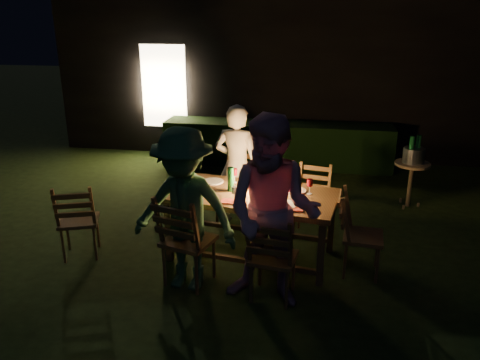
% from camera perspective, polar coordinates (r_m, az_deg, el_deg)
% --- Properties ---
extents(garden_envelope, '(40.00, 40.00, 3.20)m').
position_cam_1_polar(garden_envelope, '(10.94, 8.55, 13.47)').
color(garden_envelope, black).
rests_on(garden_envelope, ground).
extents(dining_table, '(2.00, 1.20, 0.79)m').
position_cam_1_polar(dining_table, '(5.28, 1.43, -2.42)').
color(dining_table, '#4F361A').
rests_on(dining_table, ground).
extents(chair_near_left, '(0.59, 0.61, 1.06)m').
position_cam_1_polar(chair_near_left, '(4.94, -6.35, -9.15)').
color(chair_near_left, '#4F361A').
rests_on(chair_near_left, ground).
extents(chair_near_right, '(0.49, 0.52, 0.97)m').
position_cam_1_polar(chair_near_right, '(4.69, 3.98, -11.11)').
color(chair_near_right, '#4F361A').
rests_on(chair_near_right, ground).
extents(chair_far_left, '(0.56, 0.59, 1.02)m').
position_cam_1_polar(chair_far_left, '(6.24, -0.50, -2.85)').
color(chair_far_left, '#4F361A').
rests_on(chair_far_left, ground).
extents(chair_far_right, '(0.49, 0.51, 0.94)m').
position_cam_1_polar(chair_far_right, '(6.03, 8.55, -4.16)').
color(chair_far_right, '#4F361A').
rests_on(chair_far_right, ground).
extents(chair_end, '(0.50, 0.47, 0.97)m').
position_cam_1_polar(chair_end, '(5.27, 14.42, -8.10)').
color(chair_end, '#4F361A').
rests_on(chair_end, ground).
extents(chair_spare, '(0.56, 0.58, 0.96)m').
position_cam_1_polar(chair_spare, '(5.76, -18.92, -6.14)').
color(chair_spare, '#4F361A').
rests_on(chair_spare, ground).
extents(person_house_side, '(0.64, 0.47, 1.63)m').
position_cam_1_polar(person_house_side, '(6.11, -0.38, 1.71)').
color(person_house_side, beige).
rests_on(person_house_side, ground).
extents(person_opp_right, '(1.00, 0.83, 1.87)m').
position_cam_1_polar(person_opp_right, '(4.36, 4.01, -4.12)').
color(person_opp_right, '#BB8199').
rests_on(person_opp_right, ground).
extents(person_opp_left, '(1.17, 0.78, 1.69)m').
position_cam_1_polar(person_opp_left, '(4.67, -6.80, -3.75)').
color(person_opp_left, '#2D5A35').
rests_on(person_opp_left, ground).
extents(lantern, '(0.16, 0.16, 0.35)m').
position_cam_1_polar(lantern, '(5.23, 2.13, 0.10)').
color(lantern, white).
rests_on(lantern, dining_table).
extents(plate_far_left, '(0.25, 0.25, 0.01)m').
position_cam_1_polar(plate_far_left, '(5.62, -3.29, -0.17)').
color(plate_far_left, white).
rests_on(plate_far_left, dining_table).
extents(plate_near_left, '(0.25, 0.25, 0.01)m').
position_cam_1_polar(plate_near_left, '(5.24, -5.04, -1.70)').
color(plate_near_left, white).
rests_on(plate_near_left, dining_table).
extents(plate_far_right, '(0.25, 0.25, 0.01)m').
position_cam_1_polar(plate_far_right, '(5.35, 6.73, -1.28)').
color(plate_far_right, white).
rests_on(plate_far_right, dining_table).
extents(plate_near_right, '(0.25, 0.25, 0.01)m').
position_cam_1_polar(plate_near_right, '(4.95, 5.69, -3.00)').
color(plate_near_right, white).
rests_on(plate_near_right, dining_table).
extents(wineglass_a, '(0.06, 0.06, 0.18)m').
position_cam_1_polar(wineglass_a, '(5.56, -0.68, 0.54)').
color(wineglass_a, '#59070F').
rests_on(wineglass_a, dining_table).
extents(wineglass_b, '(0.06, 0.06, 0.18)m').
position_cam_1_polar(wineglass_b, '(5.36, -6.32, -0.32)').
color(wineglass_b, '#59070F').
rests_on(wineglass_b, dining_table).
extents(wineglass_c, '(0.06, 0.06, 0.18)m').
position_cam_1_polar(wineglass_c, '(4.90, 3.86, -2.18)').
color(wineglass_c, '#59070F').
rests_on(wineglass_c, dining_table).
extents(wineglass_d, '(0.06, 0.06, 0.18)m').
position_cam_1_polar(wineglass_d, '(5.26, 8.49, -0.81)').
color(wineglass_d, '#59070F').
rests_on(wineglass_d, dining_table).
extents(wineglass_e, '(0.06, 0.06, 0.18)m').
position_cam_1_polar(wineglass_e, '(4.99, -0.66, -1.74)').
color(wineglass_e, silver).
rests_on(wineglass_e, dining_table).
extents(bottle_table, '(0.07, 0.07, 0.28)m').
position_cam_1_polar(bottle_table, '(5.28, -1.15, 0.09)').
color(bottle_table, '#0F471E').
rests_on(bottle_table, dining_table).
extents(napkin_left, '(0.18, 0.14, 0.01)m').
position_cam_1_polar(napkin_left, '(5.01, -1.27, -2.63)').
color(napkin_left, red).
rests_on(napkin_left, dining_table).
extents(napkin_right, '(0.18, 0.14, 0.01)m').
position_cam_1_polar(napkin_right, '(4.86, 6.63, -3.49)').
color(napkin_right, red).
rests_on(napkin_right, dining_table).
extents(phone, '(0.14, 0.07, 0.01)m').
position_cam_1_polar(phone, '(5.20, -6.09, -1.95)').
color(phone, black).
rests_on(phone, dining_table).
extents(side_table, '(0.50, 0.50, 0.67)m').
position_cam_1_polar(side_table, '(7.19, 20.23, 1.38)').
color(side_table, olive).
rests_on(side_table, ground).
extents(ice_bucket, '(0.30, 0.30, 0.22)m').
position_cam_1_polar(ice_bucket, '(7.14, 20.41, 2.83)').
color(ice_bucket, '#A5A8AD').
rests_on(ice_bucket, side_table).
extents(bottle_bucket_a, '(0.07, 0.07, 0.32)m').
position_cam_1_polar(bottle_bucket_a, '(7.08, 20.11, 3.15)').
color(bottle_bucket_a, '#0F471E').
rests_on(bottle_bucket_a, side_table).
extents(bottle_bucket_b, '(0.07, 0.07, 0.32)m').
position_cam_1_polar(bottle_bucket_b, '(7.18, 20.79, 3.27)').
color(bottle_bucket_b, '#0F471E').
rests_on(bottle_bucket_b, side_table).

